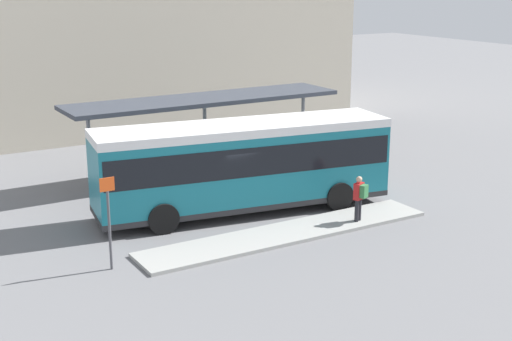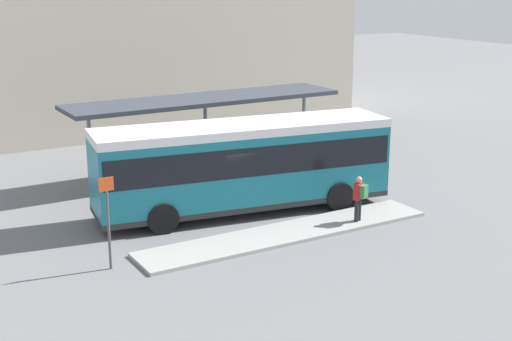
# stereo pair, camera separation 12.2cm
# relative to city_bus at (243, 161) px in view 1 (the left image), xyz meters

# --- Properties ---
(ground_plane) EXTENTS (120.00, 120.00, 0.00)m
(ground_plane) POSITION_rel_city_bus_xyz_m (-0.01, 0.00, -1.91)
(ground_plane) COLOR slate
(curb_island) EXTENTS (10.54, 1.80, 0.12)m
(curb_island) POSITION_rel_city_bus_xyz_m (0.06, -2.86, -1.85)
(curb_island) COLOR #9E9E99
(curb_island) RESTS_ON ground_plane
(city_bus) EXTENTS (10.94, 4.08, 3.28)m
(city_bus) POSITION_rel_city_bus_xyz_m (0.00, 0.00, 0.00)
(city_bus) COLOR #197284
(city_bus) RESTS_ON ground_plane
(pedestrian_waiting) EXTENTS (0.47, 0.50, 1.60)m
(pedestrian_waiting) POSITION_rel_city_bus_xyz_m (2.73, -3.26, -0.87)
(pedestrian_waiting) COLOR #232328
(pedestrian_waiting) RESTS_ON curb_island
(bicycle_green) EXTENTS (0.48, 1.54, 0.67)m
(bicycle_green) POSITION_rel_city_bus_xyz_m (7.53, 2.88, -1.57)
(bicycle_green) COLOR black
(bicycle_green) RESTS_ON ground_plane
(bicycle_red) EXTENTS (0.48, 1.72, 0.74)m
(bicycle_red) POSITION_rel_city_bus_xyz_m (7.49, 3.77, -1.53)
(bicycle_red) COLOR black
(bicycle_red) RESTS_ON ground_plane
(bicycle_black) EXTENTS (0.48, 1.54, 0.67)m
(bicycle_black) POSITION_rel_city_bus_xyz_m (7.66, 4.66, -1.57)
(bicycle_black) COLOR black
(bicycle_black) RESTS_ON ground_plane
(station_shelter) EXTENTS (12.00, 2.76, 3.33)m
(station_shelter) POSITION_rel_city_bus_xyz_m (1.17, 5.38, 1.27)
(station_shelter) COLOR #383D47
(station_shelter) RESTS_ON ground_plane
(potted_planter_near_shelter) EXTENTS (0.71, 0.71, 1.16)m
(potted_planter_near_shelter) POSITION_rel_city_bus_xyz_m (1.35, 3.23, -1.30)
(potted_planter_near_shelter) COLOR slate
(potted_planter_near_shelter) RESTS_ON ground_plane
(platform_sign) EXTENTS (0.44, 0.08, 2.80)m
(platform_sign) POSITION_rel_city_bus_xyz_m (-5.98, -2.60, -0.35)
(platform_sign) COLOR #4C4C51
(platform_sign) RESTS_ON ground_plane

